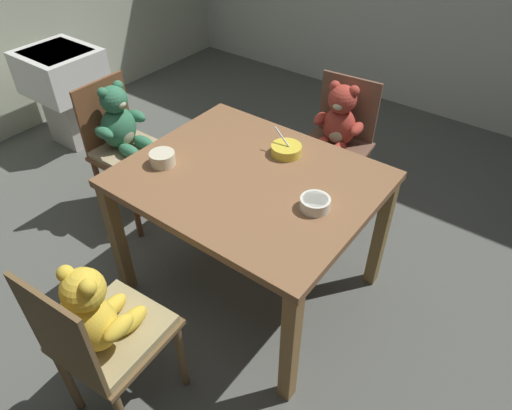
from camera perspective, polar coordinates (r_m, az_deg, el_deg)
name	(u,v)px	position (r m, az deg, el deg)	size (l,w,h in m)	color
ground_plane	(251,285)	(2.66, -0.66, -9.77)	(5.20, 5.20, 0.04)	#535550
dining_table	(250,192)	(2.20, -0.78, 1.60)	(1.14, 0.93, 0.74)	brown
teddy_chair_near_front	(100,325)	(1.86, -18.63, -13.85)	(0.41, 0.43, 0.89)	brown
teddy_chair_near_left	(123,135)	(2.87, -16.10, 8.32)	(0.38, 0.39, 0.89)	brown
teddy_chair_far_center	(338,128)	(2.87, 10.09, 9.29)	(0.43, 0.41, 0.86)	brown
porridge_bowl_white_near_right	(315,203)	(1.95, 7.27, 0.21)	(0.13, 0.13, 0.05)	white
porridge_bowl_yellow_far_center	(286,150)	(2.28, 3.74, 6.81)	(0.16, 0.15, 0.12)	yellow
porridge_bowl_cream_near_left	(162,158)	(2.24, -11.44, 5.65)	(0.12, 0.12, 0.06)	beige
sink_basin	(64,84)	(3.88, -22.51, 13.63)	(0.53, 0.48, 0.73)	#B7B2A8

